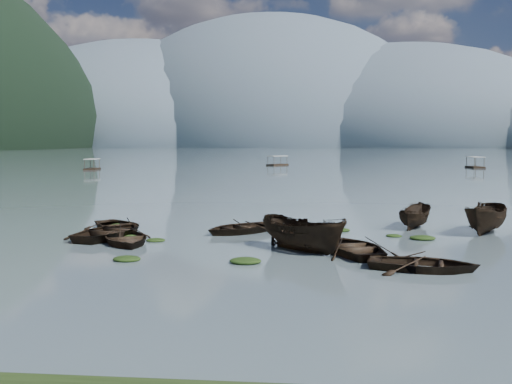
# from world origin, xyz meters

# --- Properties ---
(ground_plane) EXTENTS (2400.00, 2400.00, 0.00)m
(ground_plane) POSITION_xyz_m (0.00, 0.00, 0.00)
(ground_plane) COLOR slate
(haze_mtn_a) EXTENTS (520.00, 520.00, 280.00)m
(haze_mtn_a) POSITION_xyz_m (-260.00, 900.00, 0.00)
(haze_mtn_a) COLOR #475666
(haze_mtn_a) RESTS_ON ground
(haze_mtn_b) EXTENTS (520.00, 520.00, 340.00)m
(haze_mtn_b) POSITION_xyz_m (-60.00, 900.00, 0.00)
(haze_mtn_b) COLOR #475666
(haze_mtn_b) RESTS_ON ground
(haze_mtn_c) EXTENTS (520.00, 520.00, 260.00)m
(haze_mtn_c) POSITION_xyz_m (140.00, 900.00, 0.00)
(haze_mtn_c) COLOR #475666
(haze_mtn_c) RESTS_ON ground
(rowboat_0) EXTENTS (4.64, 5.21, 0.89)m
(rowboat_0) POSITION_xyz_m (-5.78, 5.08, 0.00)
(rowboat_0) COLOR black
(rowboat_0) RESTS_ON ground
(rowboat_1) EXTENTS (4.66, 5.63, 1.01)m
(rowboat_1) POSITION_xyz_m (-7.16, 6.81, 0.00)
(rowboat_1) COLOR black
(rowboat_1) RESTS_ON ground
(rowboat_2) EXTENTS (4.84, 4.68, 1.89)m
(rowboat_2) POSITION_xyz_m (2.94, 3.91, 0.00)
(rowboat_2) COLOR black
(rowboat_2) RESTS_ON ground
(rowboat_3) EXTENTS (4.32, 5.21, 0.93)m
(rowboat_3) POSITION_xyz_m (5.22, 3.65, 0.00)
(rowboat_3) COLOR black
(rowboat_3) RESTS_ON ground
(rowboat_4) EXTENTS (4.69, 3.73, 0.87)m
(rowboat_4) POSITION_xyz_m (7.59, 0.41, 0.00)
(rowboat_4) COLOR black
(rowboat_4) RESTS_ON ground
(rowboat_5) EXTENTS (3.96, 5.15, 1.88)m
(rowboat_5) POSITION_xyz_m (12.87, 10.16, 0.00)
(rowboat_5) COLOR black
(rowboat_5) RESTS_ON ground
(rowboat_6) EXTENTS (5.16, 5.24, 0.89)m
(rowboat_6) POSITION_xyz_m (-7.58, 9.30, 0.00)
(rowboat_6) COLOR black
(rowboat_6) RESTS_ON ground
(rowboat_7) EXTENTS (5.35, 5.34, 0.91)m
(rowboat_7) POSITION_xyz_m (-0.58, 9.07, 0.00)
(rowboat_7) COLOR black
(rowboat_7) RESTS_ON ground
(rowboat_8) EXTENTS (2.93, 4.24, 1.53)m
(rowboat_8) POSITION_xyz_m (9.32, 11.95, 0.00)
(rowboat_8) COLOR black
(rowboat_8) RESTS_ON ground
(weed_clump_0) EXTENTS (1.17, 0.96, 0.26)m
(weed_clump_0) POSITION_xyz_m (-4.42, 1.12, 0.00)
(weed_clump_0) COLOR black
(weed_clump_0) RESTS_ON ground
(weed_clump_1) EXTENTS (1.04, 0.83, 0.23)m
(weed_clump_1) POSITION_xyz_m (-5.99, 6.66, 0.00)
(weed_clump_1) COLOR black
(weed_clump_1) RESTS_ON ground
(weed_clump_2) EXTENTS (1.32, 1.05, 0.28)m
(weed_clump_2) POSITION_xyz_m (0.59, 1.10, 0.00)
(weed_clump_2) COLOR black
(weed_clump_2) RESTS_ON ground
(weed_clump_3) EXTENTS (0.85, 0.72, 0.19)m
(weed_clump_3) POSITION_xyz_m (7.65, 8.48, 0.00)
(weed_clump_3) COLOR black
(weed_clump_3) RESTS_ON ground
(weed_clump_4) EXTENTS (1.30, 1.03, 0.27)m
(weed_clump_4) POSITION_xyz_m (8.98, 7.69, 0.00)
(weed_clump_4) COLOR black
(weed_clump_4) RESTS_ON ground
(weed_clump_5) EXTENTS (0.99, 0.80, 0.21)m
(weed_clump_5) POSITION_xyz_m (-8.11, 10.92, 0.00)
(weed_clump_5) COLOR black
(weed_clump_5) RESTS_ON ground
(weed_clump_6) EXTENTS (0.97, 0.81, 0.20)m
(weed_clump_6) POSITION_xyz_m (-4.50, 5.92, 0.00)
(weed_clump_6) COLOR black
(weed_clump_6) RESTS_ON ground
(weed_clump_7) EXTENTS (1.09, 0.88, 0.24)m
(weed_clump_7) POSITION_xyz_m (4.93, 10.09, 0.00)
(weed_clump_7) COLOR black
(weed_clump_7) RESTS_ON ground
(pontoon_left) EXTENTS (2.82, 5.37, 1.96)m
(pontoon_left) POSITION_xyz_m (-37.53, 81.80, 0.00)
(pontoon_left) COLOR black
(pontoon_left) RESTS_ON ground
(pontoon_centre) EXTENTS (4.96, 5.67, 2.06)m
(pontoon_centre) POSITION_xyz_m (-4.04, 106.21, 0.00)
(pontoon_centre) COLOR black
(pontoon_centre) RESTS_ON ground
(pontoon_right) EXTENTS (2.60, 5.75, 2.16)m
(pontoon_right) POSITION_xyz_m (36.42, 96.71, 0.00)
(pontoon_right) COLOR black
(pontoon_right) RESTS_ON ground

